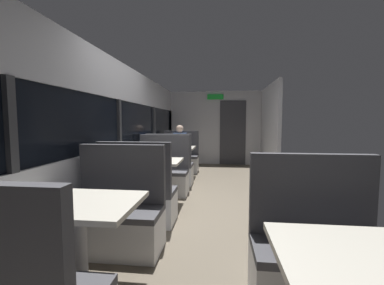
# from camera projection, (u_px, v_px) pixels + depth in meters

# --- Properties ---
(ground_plane) EXTENTS (3.30, 9.20, 0.02)m
(ground_plane) POSITION_uv_depth(u_px,v_px,m) (209.00, 209.00, 3.97)
(ground_plane) COLOR #665B4C
(carriage_window_panel_left) EXTENTS (0.09, 8.48, 2.30)m
(carriage_window_panel_left) POSITION_uv_depth(u_px,v_px,m) (118.00, 137.00, 4.04)
(carriage_window_panel_left) COLOR #B2B2B7
(carriage_window_panel_left) RESTS_ON ground_plane
(carriage_end_bulkhead) EXTENTS (2.90, 0.11, 2.30)m
(carriage_end_bulkhead) POSITION_uv_depth(u_px,v_px,m) (217.00, 128.00, 8.02)
(carriage_end_bulkhead) COLOR #B2B2B7
(carriage_end_bulkhead) RESTS_ON ground_plane
(carriage_aisle_panel_right) EXTENTS (0.08, 2.40, 2.30)m
(carriage_aisle_panel_right) POSITION_uv_depth(u_px,v_px,m) (269.00, 129.00, 6.68)
(carriage_aisle_panel_right) COLOR #B2B2B7
(carriage_aisle_panel_right) RESTS_ON ground_plane
(dining_table_near_window) EXTENTS (0.90, 0.70, 0.74)m
(dining_table_near_window) POSITION_uv_depth(u_px,v_px,m) (79.00, 214.00, 1.95)
(dining_table_near_window) COLOR #9E9EA3
(dining_table_near_window) RESTS_ON ground_plane
(bench_near_window_facing_entry) EXTENTS (0.95, 0.50, 1.10)m
(bench_near_window_facing_entry) POSITION_uv_depth(u_px,v_px,m) (117.00, 219.00, 2.67)
(bench_near_window_facing_entry) COLOR silver
(bench_near_window_facing_entry) RESTS_ON ground_plane
(dining_table_mid_window) EXTENTS (0.90, 0.70, 0.74)m
(dining_table_mid_window) POSITION_uv_depth(u_px,v_px,m) (153.00, 166.00, 4.03)
(dining_table_mid_window) COLOR #9E9EA3
(dining_table_mid_window) RESTS_ON ground_plane
(bench_mid_window_facing_end) EXTENTS (0.95, 0.50, 1.10)m
(bench_mid_window_facing_end) POSITION_uv_depth(u_px,v_px,m) (139.00, 199.00, 3.37)
(bench_mid_window_facing_end) COLOR silver
(bench_mid_window_facing_end) RESTS_ON ground_plane
(bench_mid_window_facing_entry) EXTENTS (0.95, 0.50, 1.10)m
(bench_mid_window_facing_entry) POSITION_uv_depth(u_px,v_px,m) (163.00, 176.00, 4.75)
(bench_mid_window_facing_entry) COLOR silver
(bench_mid_window_facing_entry) RESTS_ON ground_plane
(dining_table_far_window) EXTENTS (0.90, 0.70, 0.74)m
(dining_table_far_window) POSITION_uv_depth(u_px,v_px,m) (176.00, 151.00, 6.12)
(dining_table_far_window) COLOR #9E9EA3
(dining_table_far_window) RESTS_ON ground_plane
(bench_far_window_facing_end) EXTENTS (0.95, 0.50, 1.10)m
(bench_far_window_facing_end) POSITION_uv_depth(u_px,v_px,m) (170.00, 169.00, 5.45)
(bench_far_window_facing_end) COLOR silver
(bench_far_window_facing_end) RESTS_ON ground_plane
(bench_far_window_facing_entry) EXTENTS (0.95, 0.50, 1.10)m
(bench_far_window_facing_entry) POSITION_uv_depth(u_px,v_px,m) (181.00, 160.00, 6.83)
(bench_far_window_facing_entry) COLOR silver
(bench_far_window_facing_entry) RESTS_ON ground_plane
(dining_table_front_aisle) EXTENTS (0.90, 0.70, 0.74)m
(dining_table_front_aisle) POSITION_uv_depth(u_px,v_px,m) (377.00, 278.00, 1.15)
(dining_table_front_aisle) COLOR #9E9EA3
(dining_table_front_aisle) RESTS_ON ground_plane
(bench_front_aisle_facing_entry) EXTENTS (0.95, 0.50, 1.10)m
(bench_front_aisle_facing_entry) POSITION_uv_depth(u_px,v_px,m) (317.00, 260.00, 1.87)
(bench_front_aisle_facing_entry) COLOR silver
(bench_front_aisle_facing_entry) RESTS_ON ground_plane
(seated_passenger) EXTENTS (0.47, 0.55, 1.26)m
(seated_passenger) POSITION_uv_depth(u_px,v_px,m) (180.00, 152.00, 6.74)
(seated_passenger) COLOR #26262D
(seated_passenger) RESTS_ON ground_plane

